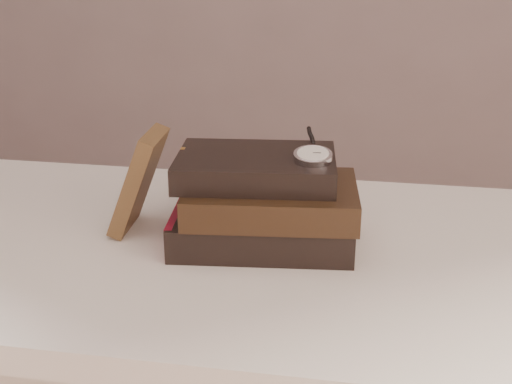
# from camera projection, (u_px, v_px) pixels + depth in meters

# --- Properties ---
(table) EXTENTS (1.00, 0.60, 0.75)m
(table) POSITION_uv_depth(u_px,v_px,m) (207.00, 296.00, 1.02)
(table) COLOR white
(table) RESTS_ON ground
(book_stack) EXTENTS (0.28, 0.20, 0.13)m
(book_stack) POSITION_uv_depth(u_px,v_px,m) (264.00, 202.00, 0.97)
(book_stack) COLOR black
(book_stack) RESTS_ON table
(journal) EXTENTS (0.08, 0.10, 0.15)m
(journal) POSITION_uv_depth(u_px,v_px,m) (139.00, 181.00, 1.00)
(journal) COLOR #422C19
(journal) RESTS_ON table
(pocket_watch) EXTENTS (0.06, 0.16, 0.02)m
(pocket_watch) POSITION_uv_depth(u_px,v_px,m) (313.00, 154.00, 0.93)
(pocket_watch) COLOR silver
(pocket_watch) RESTS_ON book_stack
(eyeglasses) EXTENTS (0.12, 0.13, 0.05)m
(eyeglasses) POSITION_uv_depth(u_px,v_px,m) (208.00, 172.00, 1.05)
(eyeglasses) COLOR silver
(eyeglasses) RESTS_ON book_stack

